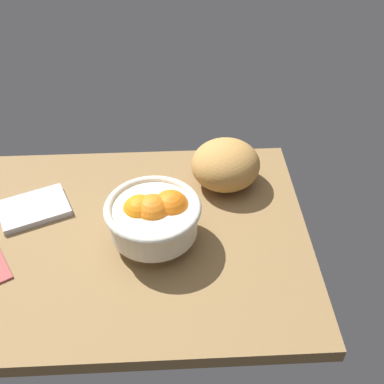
{
  "coord_description": "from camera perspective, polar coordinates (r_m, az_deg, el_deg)",
  "views": [
    {
      "loc": [
        -12.39,
        69.29,
        71.52
      ],
      "look_at": [
        -16.25,
        -6.92,
        5.0
      ],
      "focal_mm": 45.05,
      "sensor_mm": 36.0,
      "label": 1
    }
  ],
  "objects": [
    {
      "name": "bread_loaf",
      "position": [
        1.08,
        4.0,
        3.26
      ],
      "size": [
        20.35,
        20.08,
        10.52
      ],
      "primitive_type": "ellipsoid",
      "rotation": [
        0.0,
        0.0,
        0.42
      ],
      "color": "#BE8946",
      "rests_on": "ground"
    },
    {
      "name": "ground_plane",
      "position": [
        1.01,
        -9.05,
        -5.65
      ],
      "size": [
        79.7,
        56.96,
        3.0
      ],
      "primitive_type": "cube",
      "color": "olive"
    },
    {
      "name": "napkin_spare",
      "position": [
        1.09,
        -18.22,
        -1.85
      ],
      "size": [
        17.18,
        15.04,
        1.36
      ],
      "primitive_type": "cube",
      "rotation": [
        0.0,
        0.0,
        0.4
      ],
      "color": "silver",
      "rests_on": "ground"
    },
    {
      "name": "fruit_bowl",
      "position": [
        0.94,
        -4.54,
        -2.82
      ],
      "size": [
        18.83,
        18.83,
        11.27
      ],
      "color": "silver",
      "rests_on": "ground"
    }
  ]
}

